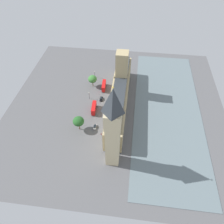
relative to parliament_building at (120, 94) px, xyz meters
name	(u,v)px	position (x,y,z in m)	size (l,w,h in m)	color
ground_plane	(116,105)	(2.00, 1.96, -9.15)	(147.63, 147.63, 0.00)	#565659
river_thames	(167,110)	(-33.18, 1.96, -9.02)	(44.38, 132.87, 0.25)	slate
parliament_building	(120,94)	(0.00, 0.00, 0.00)	(10.94, 77.63, 33.38)	tan
clock_tower	(113,129)	(-0.98, 46.05, 17.96)	(7.95, 7.95, 52.42)	#CCBA8E
double_decker_bus_near_tower	(104,86)	(13.26, -15.23, -6.51)	(3.21, 10.64, 4.75)	red
car_black_under_trees	(101,99)	(13.23, -2.48, -8.26)	(1.88, 4.55, 1.74)	black
double_decker_bus_trailing	(94,108)	(16.37, 9.16, -6.51)	(3.23, 10.64, 4.75)	red
car_white_leading	(95,127)	(13.04, 23.94, -8.26)	(1.87, 4.23, 1.74)	silver
pedestrian_far_end	(101,134)	(8.19, 29.11, -8.45)	(0.59, 0.65, 1.54)	maroon
plane_tree_opposite_hall	(92,79)	(22.01, -16.99, -2.53)	(6.53, 6.53, 9.41)	brown
plane_tree_corner	(78,121)	(22.41, 26.27, -1.94)	(6.85, 6.85, 10.14)	brown
street_lamp_midblock	(89,94)	(21.80, -2.39, -4.86)	(0.56, 0.56, 6.11)	black
street_lamp_by_river_gate	(95,73)	(22.50, -27.85, -4.85)	(0.56, 0.56, 6.13)	black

